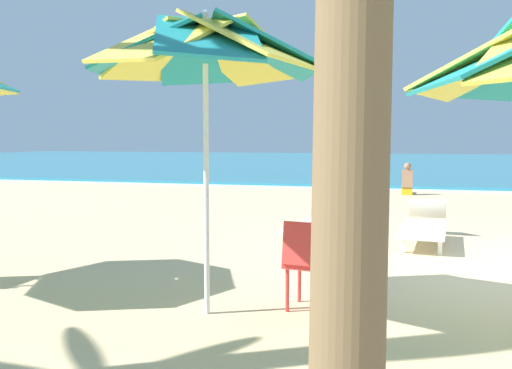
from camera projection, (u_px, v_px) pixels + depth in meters
ground_plane at (503, 277)px, 6.68m from camera, size 80.00×80.00×0.00m
sea at (428, 163)px, 34.98m from camera, size 80.00×36.00×0.10m
surf_foam at (446, 191)px, 17.38m from camera, size 80.00×0.70×0.01m
beach_umbrella_1 at (205, 51)px, 5.11m from camera, size 2.20×2.20×2.78m
plastic_chair_2 at (309, 259)px, 5.36m from camera, size 0.50×0.52×0.87m
sun_lounger_1 at (424, 225)px, 8.81m from camera, size 0.77×2.18×0.62m
sun_lounger_2 at (319, 222)px, 9.13m from camera, size 0.93×2.21×0.62m
beachgoer_seated at (407, 184)px, 16.33m from camera, size 0.30×0.93×0.92m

